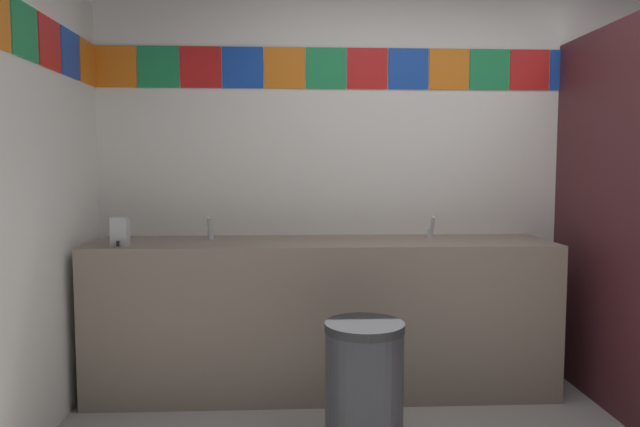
% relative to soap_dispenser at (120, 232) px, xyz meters
% --- Properties ---
extents(wall_back, '(4.39, 0.09, 2.68)m').
position_rel_soap_dispenser_xyz_m(wall_back, '(1.93, 0.51, 0.37)').
color(wall_back, white).
rests_on(wall_back, ground_plane).
extents(vanity_counter, '(2.67, 0.59, 0.89)m').
position_rel_soap_dispenser_xyz_m(vanity_counter, '(1.12, 0.17, -0.52)').
color(vanity_counter, gray).
rests_on(vanity_counter, ground_plane).
extents(faucet_left, '(0.04, 0.10, 0.14)m').
position_rel_soap_dispenser_xyz_m(faucet_left, '(0.45, 0.26, -0.03)').
color(faucet_left, silver).
rests_on(faucet_left, vanity_counter).
extents(faucet_right, '(0.04, 0.10, 0.14)m').
position_rel_soap_dispenser_xyz_m(faucet_right, '(1.79, 0.26, -0.03)').
color(faucet_right, silver).
rests_on(faucet_right, vanity_counter).
extents(soap_dispenser, '(0.09, 0.09, 0.16)m').
position_rel_soap_dispenser_xyz_m(soap_dispenser, '(0.00, 0.00, 0.00)').
color(soap_dispenser, '#B7BABF').
rests_on(soap_dispenser, vanity_counter).
extents(trash_bin, '(0.37, 0.37, 0.62)m').
position_rel_soap_dispenser_xyz_m(trash_bin, '(1.27, -0.63, -0.66)').
color(trash_bin, '#333338').
rests_on(trash_bin, ground_plane).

